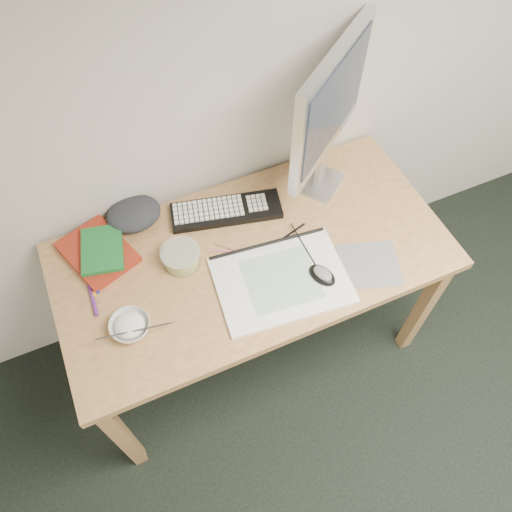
{
  "coord_description": "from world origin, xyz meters",
  "views": [
    {
      "loc": [
        -0.73,
        0.52,
        2.23
      ],
      "look_at": [
        -0.36,
        1.37,
        0.83
      ],
      "focal_mm": 35.0,
      "sensor_mm": 36.0,
      "label": 1
    }
  ],
  "objects": [
    {
      "name": "keyboard",
      "position": [
        -0.37,
        1.64,
        0.76
      ],
      "size": [
        0.43,
        0.22,
        0.02
      ],
      "primitive_type": "cube",
      "rotation": [
        0.0,
        0.0,
        -0.23
      ],
      "color": "black",
      "rests_on": "desk"
    },
    {
      "name": "marker_purple",
      "position": [
        -0.91,
        1.48,
        0.76
      ],
      "size": [
        0.02,
        0.14,
        0.01
      ],
      "primitive_type": "cylinder",
      "rotation": [
        0.0,
        1.57,
        1.53
      ],
      "color": "#5A217C",
      "rests_on": "desk"
    },
    {
      "name": "mousepad",
      "position": [
        0.01,
        1.22,
        0.75
      ],
      "size": [
        0.25,
        0.24,
        0.0
      ],
      "primitive_type": "cube",
      "rotation": [
        0.0,
        0.0,
        -0.31
      ],
      "color": "slate",
      "rests_on": "desk"
    },
    {
      "name": "fruit_tub",
      "position": [
        -0.59,
        1.5,
        0.78
      ],
      "size": [
        0.18,
        0.18,
        0.07
      ],
      "primitive_type": "cylinder",
      "rotation": [
        0.0,
        0.0,
        -0.35
      ],
      "color": "gold",
      "rests_on": "desk"
    },
    {
      "name": "chopsticks",
      "position": [
        -0.82,
        1.28,
        0.79
      ],
      "size": [
        0.24,
        0.06,
        0.02
      ],
      "primitive_type": "cylinder",
      "rotation": [
        0.0,
        1.57,
        -0.17
      ],
      "color": "#B2B1B4",
      "rests_on": "rice_bowl"
    },
    {
      "name": "sketchpad",
      "position": [
        -0.3,
        1.29,
        0.76
      ],
      "size": [
        0.48,
        0.36,
        0.01
      ],
      "primitive_type": "cube",
      "rotation": [
        0.0,
        0.0,
        -0.1
      ],
      "color": "silver",
      "rests_on": "desk"
    },
    {
      "name": "desk",
      "position": [
        -0.35,
        1.43,
        0.67
      ],
      "size": [
        1.4,
        0.7,
        0.75
      ],
      "color": "tan",
      "rests_on": "ground"
    },
    {
      "name": "monitor",
      "position": [
        0.02,
        1.63,
        1.12
      ],
      "size": [
        0.43,
        0.34,
        0.59
      ],
      "rotation": [
        0.0,
        0.0,
        0.65
      ],
      "color": "silver",
      "rests_on": "desk"
    },
    {
      "name": "marker_orange",
      "position": [
        -0.89,
        1.54,
        0.76
      ],
      "size": [
        0.06,
        0.13,
        0.01
      ],
      "primitive_type": "cylinder",
      "rotation": [
        0.0,
        1.57,
        1.2
      ],
      "color": "orange",
      "rests_on": "desk"
    },
    {
      "name": "pencil_black",
      "position": [
        -0.22,
        1.45,
        0.75
      ],
      "size": [
        0.19,
        0.06,
        0.01
      ],
      "primitive_type": "cylinder",
      "rotation": [
        0.0,
        1.57,
        0.28
      ],
      "color": "black",
      "rests_on": "desk"
    },
    {
      "name": "pencil_pink",
      "position": [
        -0.42,
        1.47,
        0.75
      ],
      "size": [
        0.16,
        0.08,
        0.01
      ],
      "primitive_type": "cylinder",
      "rotation": [
        0.0,
        1.57,
        -0.46
      ],
      "color": "pink",
      "rests_on": "desk"
    },
    {
      "name": "book_green",
      "position": [
        -0.83,
        1.64,
        0.78
      ],
      "size": [
        0.18,
        0.22,
        0.02
      ],
      "primitive_type": "cube",
      "rotation": [
        0.0,
        0.0,
        -0.22
      ],
      "color": "#1A682C",
      "rests_on": "book_red"
    },
    {
      "name": "rice_bowl",
      "position": [
        -0.83,
        1.32,
        0.77
      ],
      "size": [
        0.13,
        0.13,
        0.04
      ],
      "primitive_type": "imported",
      "rotation": [
        0.0,
        0.0,
        0.03
      ],
      "color": "white",
      "rests_on": "desk"
    },
    {
      "name": "cloth_lump",
      "position": [
        -0.69,
        1.75,
        0.78
      ],
      "size": [
        0.19,
        0.17,
        0.07
      ],
      "primitive_type": "ellipsoid",
      "rotation": [
        0.0,
        0.0,
        -0.18
      ],
      "color": "#282C30",
      "rests_on": "desk"
    },
    {
      "name": "mouse",
      "position": [
        -0.17,
        1.24,
        0.78
      ],
      "size": [
        0.1,
        0.12,
        0.04
      ],
      "primitive_type": "ellipsoid",
      "rotation": [
        0.0,
        0.0,
        0.38
      ],
      "color": "black",
      "rests_on": "sketchpad"
    },
    {
      "name": "pencil_tan",
      "position": [
        -0.39,
        1.45,
        0.75
      ],
      "size": [
        0.14,
        0.14,
        0.01
      ],
      "primitive_type": "cylinder",
      "rotation": [
        0.0,
        1.57,
        -0.77
      ],
      "color": "#A78358",
      "rests_on": "desk"
    },
    {
      "name": "book_red",
      "position": [
        -0.85,
        1.65,
        0.76
      ],
      "size": [
        0.27,
        0.31,
        0.03
      ],
      "primitive_type": "cube",
      "rotation": [
        0.0,
        0.0,
        0.35
      ],
      "color": "maroon",
      "rests_on": "desk"
    },
    {
      "name": "marker_blue",
      "position": [
        -0.88,
        1.55,
        0.76
      ],
      "size": [
        0.03,
        0.12,
        0.01
      ],
      "primitive_type": "cylinder",
      "rotation": [
        0.0,
        1.57,
        1.39
      ],
      "color": "#1E2AA4",
      "rests_on": "desk"
    }
  ]
}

